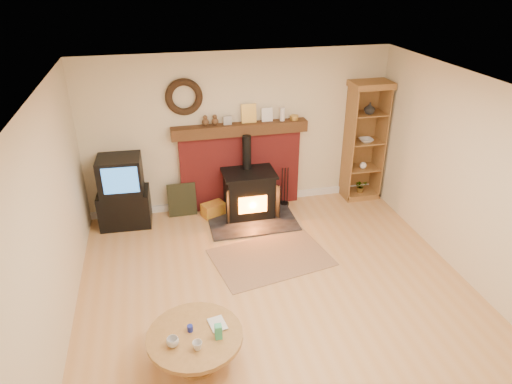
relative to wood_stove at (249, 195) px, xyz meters
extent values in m
plane|color=tan|center=(-0.06, -2.28, -0.38)|extent=(5.50, 5.50, 0.00)
cube|color=beige|center=(-0.06, 0.47, 0.92)|extent=(5.00, 0.02, 2.60)
cube|color=beige|center=(-2.56, -2.28, 0.92)|extent=(0.02, 5.50, 2.60)
cube|color=beige|center=(2.44, -2.28, 0.92)|extent=(0.02, 5.50, 2.60)
cube|color=white|center=(-0.06, -2.28, 2.22)|extent=(5.00, 5.50, 0.02)
cube|color=white|center=(-0.06, 0.45, -0.32)|extent=(5.00, 0.04, 0.12)
torus|color=black|center=(-0.91, 0.41, 1.57)|extent=(0.57, 0.11, 0.57)
cube|color=maroon|center=(-0.06, 0.40, 0.27)|extent=(2.00, 0.15, 1.30)
cube|color=#3C2713|center=(-0.06, 0.36, 1.01)|extent=(2.20, 0.22, 0.18)
cube|color=#999999|center=(-0.26, 0.37, 1.17)|extent=(0.13, 0.05, 0.14)
cube|color=gold|center=(0.09, 0.39, 1.25)|extent=(0.24, 0.06, 0.30)
cube|color=white|center=(0.39, 0.39, 1.21)|extent=(0.18, 0.05, 0.22)
cylinder|color=white|center=(0.64, 0.37, 1.21)|extent=(0.08, 0.08, 0.22)
cylinder|color=gold|center=(0.84, 0.37, 1.13)|extent=(0.14, 0.14, 0.07)
cube|color=black|center=(0.00, -0.18, -0.37)|extent=(1.40, 1.00, 0.03)
cube|color=black|center=(0.00, 0.02, 0.00)|extent=(0.76, 0.55, 0.71)
cube|color=black|center=(0.00, 0.02, 0.38)|extent=(0.84, 0.60, 0.04)
cylinder|color=black|center=(0.00, 0.17, 0.68)|extent=(0.14, 0.14, 0.56)
cube|color=orange|center=(0.00, -0.26, -0.05)|extent=(0.46, 0.02, 0.28)
cube|color=black|center=(-0.35, -0.20, -0.02)|extent=(0.18, 0.24, 0.57)
cube|color=black|center=(0.35, -0.20, -0.02)|extent=(0.18, 0.24, 0.57)
cube|color=brown|center=(0.04, -1.26, -0.38)|extent=(1.78, 1.38, 0.01)
cube|color=black|center=(-1.98, 0.19, -0.09)|extent=(0.81, 0.58, 0.57)
cube|color=black|center=(-1.98, 0.19, 0.48)|extent=(0.67, 0.57, 0.57)
cube|color=#2A6AB6|center=(-1.97, -0.09, 0.51)|extent=(0.52, 0.04, 0.41)
cube|color=brown|center=(2.07, 0.25, -0.33)|extent=(0.60, 0.44, 0.10)
cube|color=brown|center=(2.07, 0.46, 0.63)|extent=(0.60, 0.02, 1.92)
cube|color=brown|center=(1.78, 0.25, 0.63)|extent=(0.02, 0.44, 1.92)
cube|color=brown|center=(2.37, 0.25, 0.63)|extent=(0.02, 0.44, 1.92)
cube|color=brown|center=(2.07, 0.25, 1.64)|extent=(0.66, 0.48, 0.10)
cube|color=brown|center=(2.07, 0.25, 0.17)|extent=(0.56, 0.40, 0.02)
cube|color=brown|center=(2.07, 0.25, 0.66)|extent=(0.56, 0.40, 0.02)
cube|color=brown|center=(2.07, 0.25, 1.15)|extent=(0.56, 0.40, 0.02)
imported|color=white|center=(2.07, 0.20, 1.26)|extent=(0.18, 0.18, 0.19)
imported|color=white|center=(2.07, 0.20, 0.70)|extent=(0.24, 0.24, 0.06)
sphere|color=white|center=(2.07, 0.20, 0.24)|extent=(0.12, 0.12, 0.12)
imported|color=#3DAD7D|center=(2.07, 0.20, -0.17)|extent=(0.21, 0.18, 0.23)
cube|color=yellow|center=(-0.59, 0.12, -0.27)|extent=(0.42, 0.35, 0.23)
cube|color=black|center=(-1.08, 0.27, -0.10)|extent=(0.47, 0.12, 0.55)
cylinder|color=black|center=(0.67, 0.22, -0.36)|extent=(0.16, 0.16, 0.04)
cylinder|color=black|center=(0.62, 0.22, -0.03)|extent=(0.02, 0.02, 0.70)
cylinder|color=black|center=(0.67, 0.22, -0.03)|extent=(0.02, 0.02, 0.70)
cylinder|color=black|center=(0.72, 0.22, -0.03)|extent=(0.02, 0.02, 0.70)
cylinder|color=brown|center=(-1.21, -2.96, -0.37)|extent=(0.43, 0.43, 0.03)
cylinder|color=brown|center=(-1.21, -2.96, -0.19)|extent=(0.16, 0.16, 0.34)
cylinder|color=brown|center=(-1.21, -2.96, 0.01)|extent=(0.98, 0.98, 0.05)
imported|color=white|center=(-1.43, -3.06, 0.08)|extent=(0.12, 0.12, 0.10)
imported|color=white|center=(-1.20, -3.16, 0.08)|extent=(0.10, 0.10, 0.09)
imported|color=#4C331E|center=(-1.05, -2.90, 0.05)|extent=(0.16, 0.22, 0.02)
cylinder|color=navy|center=(-1.25, -2.90, 0.07)|extent=(0.06, 0.06, 0.07)
cube|color=#3DAD7D|center=(-0.98, -3.06, 0.12)|extent=(0.07, 0.07, 0.16)
camera|label=1|loc=(-1.38, -6.47, 3.41)|focal=32.00mm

